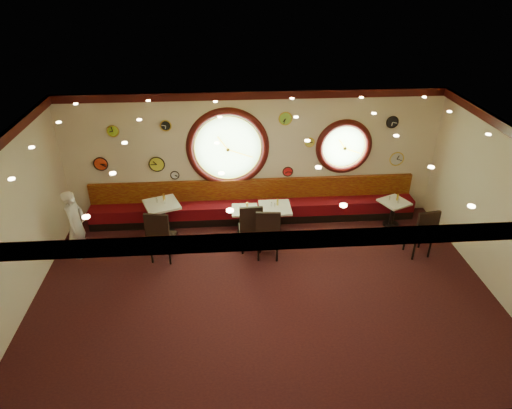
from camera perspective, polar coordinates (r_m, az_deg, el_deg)
name	(u,v)px	position (r m, az deg, el deg)	size (l,w,h in m)	color
floor	(264,289)	(9.29, 0.96, -10.52)	(9.00, 6.00, 0.00)	black
ceiling	(265,138)	(7.66, 1.16, 8.30)	(9.00, 6.00, 0.02)	#C28B36
wall_back	(253,157)	(11.03, -0.37, 5.99)	(9.00, 0.02, 3.20)	beige
wall_front	(286,343)	(6.01, 3.78, -16.85)	(9.00, 0.02, 3.20)	beige
wall_left	(11,230)	(9.16, -28.27, -2.86)	(0.02, 6.00, 3.20)	beige
wall_right	(500,211)	(9.82, 28.21, -0.77)	(0.02, 6.00, 3.20)	beige
molding_back	(253,95)	(10.49, -0.38, 13.50)	(9.00, 0.10, 0.18)	#370B0A
molding_front	(290,240)	(5.08, 4.25, -4.46)	(9.00, 0.10, 0.18)	#370B0A
banquette_base	(254,216)	(11.46, -0.25, -1.48)	(8.00, 0.55, 0.20)	black
banquette_seat	(254,208)	(11.33, -0.25, -0.39)	(8.00, 0.55, 0.30)	#54070F
banquette_back	(253,189)	(11.34, -0.34, 1.91)	(8.00, 0.10, 0.55)	#610C07
porthole_left_glass	(228,148)	(10.91, -3.54, 7.09)	(1.66, 1.66, 0.02)	#8DC978
porthole_left_frame	(228,148)	(10.90, -3.54, 7.06)	(1.98, 1.98, 0.18)	#370B0A
porthole_left_ring	(228,149)	(10.87, -3.54, 7.00)	(1.61, 1.61, 0.03)	gold
porthole_right_glass	(344,147)	(11.31, 10.91, 7.13)	(1.10, 1.10, 0.02)	#8DC978
porthole_right_frame	(344,147)	(11.29, 10.92, 7.10)	(1.38, 1.38, 0.18)	#370B0A
porthole_right_ring	(344,147)	(11.27, 10.96, 7.05)	(1.09, 1.09, 0.03)	gold
wall_clock_0	(285,118)	(10.74, 3.69, 10.69)	(0.30, 0.30, 0.03)	#92D743
wall_clock_1	(397,159)	(11.82, 17.16, 5.48)	(0.34, 0.34, 0.03)	silver
wall_clock_2	(113,131)	(10.99, -17.45, 8.75)	(0.26, 0.26, 0.03)	#99C828
wall_clock_3	(101,164)	(11.37, -18.83, 4.83)	(0.32, 0.32, 0.03)	red
wall_clock_4	(175,175)	(11.20, -10.11, 3.65)	(0.20, 0.20, 0.03)	white
wall_clock_5	(392,122)	(11.41, 16.66, 9.85)	(0.28, 0.28, 0.03)	black
wall_clock_6	(166,126)	(10.75, -11.22, 9.66)	(0.24, 0.24, 0.03)	black
wall_clock_7	(310,142)	(11.03, 6.71, 7.75)	(0.22, 0.22, 0.03)	#D3D246
wall_clock_8	(157,164)	(11.13, -12.30, 4.95)	(0.36, 0.36, 0.03)	yellow
wall_clock_9	(288,171)	(11.24, 3.98, 4.15)	(0.24, 0.24, 0.03)	red
table_a	(163,215)	(10.91, -11.57, -1.27)	(0.97, 0.97, 0.82)	black
table_b	(245,218)	(10.76, -1.40, -1.73)	(0.61, 0.61, 0.66)	black
table_c	(275,218)	(10.62, 2.37, -1.68)	(0.72, 0.72, 0.79)	black
table_d	(393,210)	(11.56, 16.75, -0.70)	(0.81, 0.81, 0.67)	black
chair_a	(160,233)	(9.86, -11.94, -3.56)	(0.61, 0.61, 0.76)	black
chair_b	(251,225)	(9.98, -0.66, -2.60)	(0.52, 0.52, 0.74)	black
chair_c	(268,231)	(9.73, 1.52, -3.37)	(0.57, 0.57, 0.76)	black
chair_d	(423,230)	(10.46, 20.17, -3.03)	(0.56, 0.56, 0.73)	black
condiment_a_salt	(157,200)	(10.81, -12.28, 0.50)	(0.04, 0.04, 0.10)	silver
condiment_b_salt	(240,207)	(10.66, -1.97, -0.29)	(0.03, 0.03, 0.09)	silver
condiment_c_salt	(271,204)	(10.48, 1.94, 0.02)	(0.04, 0.04, 0.10)	silver
condiment_d_salt	(390,198)	(11.46, 16.36, 0.76)	(0.03, 0.03, 0.09)	silver
condiment_a_pepper	(164,202)	(10.72, -11.37, 0.36)	(0.04, 0.04, 0.10)	silver
condiment_b_pepper	(246,208)	(10.59, -1.27, -0.48)	(0.03, 0.03, 0.09)	silver
condiment_c_pepper	(275,205)	(10.48, 2.36, -0.03)	(0.03, 0.03, 0.09)	silver
condiment_d_pepper	(398,201)	(11.38, 17.38, 0.45)	(0.04, 0.04, 0.11)	silver
condiment_a_bottle	(164,197)	(10.83, -11.43, 0.91)	(0.06, 0.06, 0.18)	gold
condiment_b_bottle	(247,206)	(10.62, -1.13, -0.16)	(0.05, 0.05, 0.16)	gold
condiment_c_bottle	(278,202)	(10.52, 2.71, 0.29)	(0.05, 0.05, 0.15)	yellow
condiment_d_bottle	(398,197)	(11.48, 17.28, 0.87)	(0.05, 0.05, 0.16)	gold
waiter	(76,224)	(10.56, -21.59, -2.28)	(0.57, 0.38, 1.57)	white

